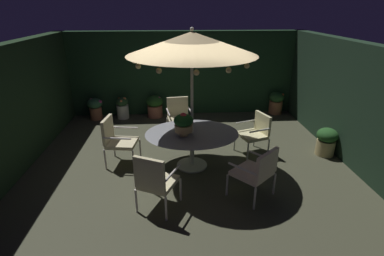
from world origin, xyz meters
name	(u,v)px	position (x,y,z in m)	size (l,w,h in m)	color
ground_plane	(188,162)	(0.00, 0.00, -0.01)	(7.15, 6.70, 0.02)	#41422F
hedge_backdrop_rear	(183,73)	(0.00, 3.20, 1.21)	(7.15, 0.30, 2.43)	#1B361F
hedge_backdrop_left	(9,111)	(-3.43, 0.00, 1.21)	(0.30, 6.70, 2.43)	#1B301B
hedge_backdrop_right	(355,104)	(3.43, 0.00, 1.21)	(0.30, 6.70, 2.43)	#1C3020
patio_dining_table	(192,138)	(0.06, -0.18, 0.63)	(1.86, 1.51, 0.75)	beige
patio_umbrella	(192,44)	(0.06, -0.18, 2.46)	(2.35, 2.35, 2.74)	silver
centerpiece_planter	(183,123)	(-0.11, -0.31, 1.01)	(0.38, 0.38, 0.47)	tan
patio_chair_north	(155,179)	(-0.60, -1.57, 0.58)	(0.75, 0.76, 1.02)	beige
patio_chair_northeast	(257,170)	(1.09, -1.33, 0.54)	(0.86, 0.86, 0.93)	beige
patio_chair_east	(256,131)	(1.51, 0.33, 0.53)	(0.72, 0.73, 0.91)	beige
patio_chair_southeast	(179,115)	(-0.17, 1.35, 0.57)	(0.66, 0.68, 0.98)	silver
patio_chair_south	(117,138)	(-1.47, 0.04, 0.57)	(0.69, 0.66, 1.01)	beige
potted_plant_back_left	(123,108)	(-1.79, 2.75, 0.33)	(0.35, 0.35, 0.64)	beige
potted_plant_back_right	(95,108)	(-2.56, 2.73, 0.35)	(0.43, 0.42, 0.62)	#A06043
potted_plant_back_center	(155,106)	(-0.85, 2.81, 0.35)	(0.48, 0.48, 0.65)	#AE624C
potted_plant_left_near	(326,141)	(3.05, 0.14, 0.34)	(0.45, 0.45, 0.62)	tan
potted_plant_right_far	(276,102)	(2.83, 2.89, 0.36)	(0.44, 0.44, 0.67)	#AD6A44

